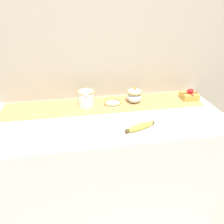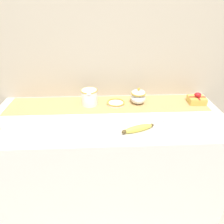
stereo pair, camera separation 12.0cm
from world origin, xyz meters
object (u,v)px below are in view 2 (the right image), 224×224
Objects in this scene: gift_box at (197,99)px; banana at (138,128)px; small_dish at (116,103)px; cream_pitcher at (90,97)px; spoon at (161,120)px; sugar_bowl at (138,97)px.

banana is at bearing -145.35° from gift_box.
gift_box reaches higher than small_dish.
banana is 1.66× the size of gift_box.
banana is 0.57m from gift_box.
gift_box is (0.75, -0.01, -0.03)m from cream_pitcher.
small_dish is at bearing -2.80° from cream_pitcher.
small_dish is 0.70× the size of spoon.
spoon is 1.49× the size of gift_box.
banana is at bearing -49.92° from cream_pitcher.
banana is at bearing -72.63° from small_dish.
gift_box is at bearing -0.46° from small_dish.
small_dish is 1.04× the size of gift_box.
spoon is (0.26, -0.22, -0.01)m from small_dish.
sugar_bowl reaches higher than spoon.
spoon is (0.16, 0.11, -0.01)m from banana.
cream_pitcher is 0.19m from small_dish.
small_dish is 0.62× the size of banana.
gift_box reaches higher than banana.
cream_pitcher is 0.50m from spoon.
sugar_bowl is (0.34, -0.00, -0.01)m from cream_pitcher.
sugar_bowl is at bearing 178.31° from gift_box.
banana reaches higher than spoon.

